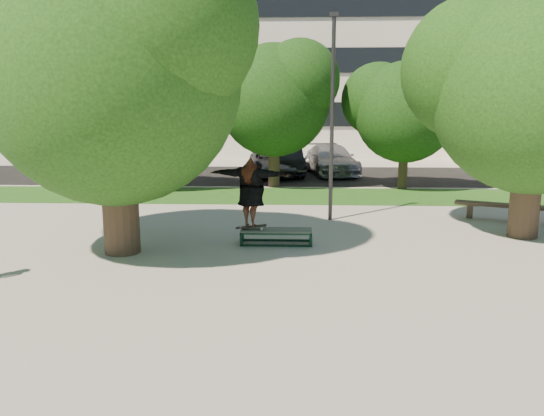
{
  "coord_description": "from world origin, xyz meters",
  "views": [
    {
      "loc": [
        -0.14,
        -11.09,
        3.38
      ],
      "look_at": [
        -0.62,
        0.6,
        1.18
      ],
      "focal_mm": 35.0,
      "sensor_mm": 36.0,
      "label": 1
    }
  ],
  "objects_px": {
    "tree_left": "(110,62)",
    "car_silver_a": "(123,167)",
    "tree_right": "(531,80)",
    "grind_box": "(276,237)",
    "car_dark": "(287,161)",
    "lamppost": "(332,116)",
    "car_silver_b": "(331,160)",
    "car_grey": "(273,162)",
    "bench": "(514,207)"
  },
  "relations": [
    {
      "from": "lamppost",
      "to": "car_silver_a",
      "type": "relative_size",
      "value": 1.57
    },
    {
      "from": "tree_left",
      "to": "car_grey",
      "type": "bearing_deg",
      "value": 78.09
    },
    {
      "from": "lamppost",
      "to": "bench",
      "type": "relative_size",
      "value": 1.85
    },
    {
      "from": "bench",
      "to": "car_silver_b",
      "type": "height_order",
      "value": "car_silver_b"
    },
    {
      "from": "lamppost",
      "to": "grind_box",
      "type": "distance_m",
      "value": 4.52
    },
    {
      "from": "car_dark",
      "to": "car_grey",
      "type": "relative_size",
      "value": 0.9
    },
    {
      "from": "lamppost",
      "to": "car_dark",
      "type": "relative_size",
      "value": 1.37
    },
    {
      "from": "grind_box",
      "to": "car_silver_a",
      "type": "bearing_deg",
      "value": 123.38
    },
    {
      "from": "tree_right",
      "to": "car_dark",
      "type": "relative_size",
      "value": 1.46
    },
    {
      "from": "tree_right",
      "to": "lamppost",
      "type": "bearing_deg",
      "value": 158.72
    },
    {
      "from": "car_dark",
      "to": "lamppost",
      "type": "bearing_deg",
      "value": -88.31
    },
    {
      "from": "grind_box",
      "to": "car_silver_b",
      "type": "relative_size",
      "value": 0.34
    },
    {
      "from": "car_silver_a",
      "to": "car_dark",
      "type": "distance_m",
      "value": 8.06
    },
    {
      "from": "lamppost",
      "to": "car_silver_b",
      "type": "distance_m",
      "value": 11.77
    },
    {
      "from": "bench",
      "to": "car_dark",
      "type": "xyz_separation_m",
      "value": [
        -7.05,
        11.01,
        0.3
      ]
    },
    {
      "from": "tree_right",
      "to": "car_silver_b",
      "type": "xyz_separation_m",
      "value": [
        -4.12,
        13.42,
        -3.33
      ]
    },
    {
      "from": "lamppost",
      "to": "tree_left",
      "type": "bearing_deg",
      "value": -143.58
    },
    {
      "from": "tree_left",
      "to": "car_dark",
      "type": "distance_m",
      "value": 15.81
    },
    {
      "from": "lamppost",
      "to": "grind_box",
      "type": "xyz_separation_m",
      "value": [
        -1.57,
        -3.03,
        -2.96
      ]
    },
    {
      "from": "tree_right",
      "to": "lamppost",
      "type": "distance_m",
      "value": 5.36
    },
    {
      "from": "car_dark",
      "to": "car_grey",
      "type": "xyz_separation_m",
      "value": [
        -0.69,
        -0.17,
        -0.05
      ]
    },
    {
      "from": "car_dark",
      "to": "tree_left",
      "type": "bearing_deg",
      "value": -110.37
    },
    {
      "from": "bench",
      "to": "tree_left",
      "type": "bearing_deg",
      "value": -136.8
    },
    {
      "from": "tree_left",
      "to": "bench",
      "type": "bearing_deg",
      "value": 19.72
    },
    {
      "from": "grind_box",
      "to": "car_dark",
      "type": "bearing_deg",
      "value": 89.73
    },
    {
      "from": "car_dark",
      "to": "car_silver_b",
      "type": "height_order",
      "value": "car_silver_b"
    },
    {
      "from": "bench",
      "to": "tree_right",
      "type": "bearing_deg",
      "value": -85.06
    },
    {
      "from": "car_silver_b",
      "to": "grind_box",
      "type": "bearing_deg",
      "value": -108.82
    },
    {
      "from": "car_grey",
      "to": "grind_box",
      "type": "bearing_deg",
      "value": -93.94
    },
    {
      "from": "lamppost",
      "to": "car_silver_b",
      "type": "bearing_deg",
      "value": 86.02
    },
    {
      "from": "tree_left",
      "to": "car_silver_a",
      "type": "height_order",
      "value": "tree_left"
    },
    {
      "from": "tree_right",
      "to": "grind_box",
      "type": "relative_size",
      "value": 3.62
    },
    {
      "from": "lamppost",
      "to": "bench",
      "type": "bearing_deg",
      "value": -0.18
    },
    {
      "from": "tree_left",
      "to": "car_grey",
      "type": "distance_m",
      "value": 15.51
    },
    {
      "from": "tree_left",
      "to": "tree_right",
      "type": "relative_size",
      "value": 1.09
    },
    {
      "from": "lamppost",
      "to": "car_dark",
      "type": "xyz_separation_m",
      "value": [
        -1.5,
        10.99,
        -2.42
      ]
    },
    {
      "from": "tree_left",
      "to": "car_dark",
      "type": "height_order",
      "value": "tree_left"
    },
    {
      "from": "tree_left",
      "to": "car_silver_b",
      "type": "height_order",
      "value": "tree_left"
    },
    {
      "from": "grind_box",
      "to": "car_grey",
      "type": "relative_size",
      "value": 0.36
    },
    {
      "from": "car_dark",
      "to": "tree_right",
      "type": "bearing_deg",
      "value": -69.65
    },
    {
      "from": "tree_left",
      "to": "car_dark",
      "type": "relative_size",
      "value": 1.6
    },
    {
      "from": "car_silver_a",
      "to": "grind_box",
      "type": "bearing_deg",
      "value": -57.49
    },
    {
      "from": "car_dark",
      "to": "car_grey",
      "type": "bearing_deg",
      "value": -172.46
    },
    {
      "from": "car_grey",
      "to": "car_dark",
      "type": "bearing_deg",
      "value": 7.13
    },
    {
      "from": "tree_left",
      "to": "car_silver_b",
      "type": "distance_m",
      "value": 16.97
    },
    {
      "from": "tree_right",
      "to": "bench",
      "type": "xyz_separation_m",
      "value": [
        0.64,
        1.9,
        -3.66
      ]
    },
    {
      "from": "car_dark",
      "to": "car_silver_b",
      "type": "distance_m",
      "value": 2.36
    },
    {
      "from": "lamppost",
      "to": "car_silver_b",
      "type": "relative_size",
      "value": 1.16
    },
    {
      "from": "tree_left",
      "to": "car_silver_a",
      "type": "relative_size",
      "value": 1.83
    },
    {
      "from": "tree_right",
      "to": "lamppost",
      "type": "height_order",
      "value": "tree_right"
    }
  ]
}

